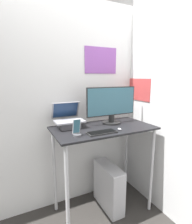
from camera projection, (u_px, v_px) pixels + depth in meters
wall_back at (89, 101)px, 2.24m from camera, size 6.00×0.06×2.60m
wall_side_right at (168, 105)px, 1.92m from camera, size 0.06×6.00×2.60m
desk at (103, 141)px, 1.98m from camera, size 1.12×0.60×1.05m
laptop at (69, 121)px, 1.92m from camera, size 0.31×0.29×0.27m
monitor at (112, 106)px, 2.07m from camera, size 0.64×0.22×0.44m
keyboard at (102, 132)px, 1.74m from camera, size 0.30×0.12×0.02m
mouse at (120, 129)px, 1.83m from camera, size 0.03×0.05×0.02m
cell_phone at (77, 131)px, 1.64m from camera, size 0.08×0.08×0.17m
computer_tower at (108, 186)px, 2.15m from camera, size 0.17×0.50×0.55m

